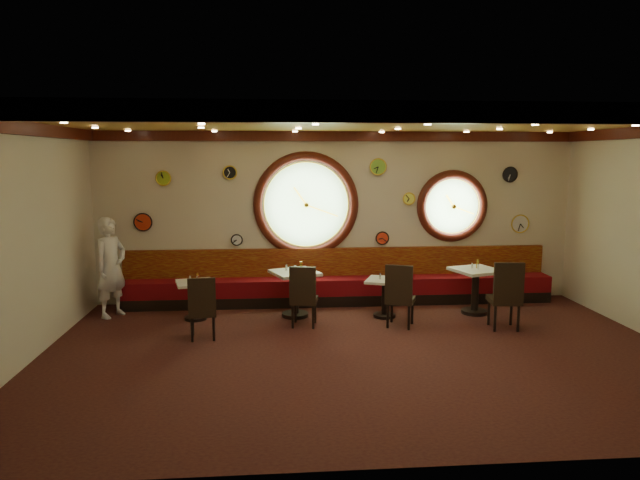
{
  "coord_description": "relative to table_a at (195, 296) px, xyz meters",
  "views": [
    {
      "loc": [
        -1.21,
        -7.65,
        2.76
      ],
      "look_at": [
        -0.52,
        0.8,
        1.5
      ],
      "focal_mm": 32.0,
      "sensor_mm": 36.0,
      "label": 1
    }
  ],
  "objects": [
    {
      "name": "molding_left",
      "position": [
        -1.9,
        -1.88,
        2.7
      ],
      "size": [
        0.1,
        6.0,
        0.18
      ],
      "primitive_type": "cube",
      "color": "#3D120B",
      "rests_on": "wall_back"
    },
    {
      "name": "wall_clock_3",
      "position": [
        3.4,
        1.08,
        0.79
      ],
      "size": [
        0.24,
        0.03,
        0.24
      ],
      "primitive_type": "cylinder",
      "rotation": [
        1.57,
        0.0,
        0.0
      ],
      "color": "red",
      "rests_on": "wall_back"
    },
    {
      "name": "porthole_right_glass",
      "position": [
        4.75,
        1.11,
        1.39
      ],
      "size": [
        1.1,
        0.02,
        1.1
      ],
      "primitive_type": "cylinder",
      "rotation": [
        1.57,
        0.0,
        0.0
      ],
      "color": "#7AAE68",
      "rests_on": "wall_back"
    },
    {
      "name": "chair_c",
      "position": [
        3.34,
        -0.75,
        0.18
      ],
      "size": [
        0.57,
        0.57,
        0.65
      ],
      "rotation": [
        0.0,
        0.0,
        -0.39
      ],
      "color": "black",
      "rests_on": "floor"
    },
    {
      "name": "condiment_d_bottle",
      "position": [
        4.9,
        0.04,
        0.46
      ],
      "size": [
        0.05,
        0.05,
        0.15
      ],
      "primitive_type": "cylinder",
      "color": "gold",
      "rests_on": "table_d"
    },
    {
      "name": "waiter",
      "position": [
        -1.45,
        0.32,
        0.45
      ],
      "size": [
        0.68,
        0.75,
        1.72
      ],
      "primitive_type": "imported",
      "rotation": [
        0.0,
        0.0,
        1.02
      ],
      "color": "white",
      "rests_on": "floor"
    },
    {
      "name": "table_a",
      "position": [
        0.0,
        0.0,
        0.0
      ],
      "size": [
        0.72,
        0.72,
        0.66
      ],
      "color": "black",
      "rests_on": "floor"
    },
    {
      "name": "wall_clock_6",
      "position": [
        3.3,
        1.08,
        2.14
      ],
      "size": [
        0.3,
        0.03,
        0.3
      ],
      "primitive_type": "cylinder",
      "rotation": [
        1.57,
        0.0,
        0.0
      ],
      "color": "#75B438",
      "rests_on": "wall_back"
    },
    {
      "name": "condiment_d_salt",
      "position": [
        4.8,
        0.03,
        0.44
      ],
      "size": [
        0.03,
        0.03,
        0.1
      ],
      "primitive_type": "cylinder",
      "color": "silver",
      "rests_on": "table_d"
    },
    {
      "name": "molding_back",
      "position": [
        2.55,
        1.07,
        2.7
      ],
      "size": [
        9.0,
        0.1,
        0.18
      ],
      "primitive_type": "cube",
      "color": "#3D120B",
      "rests_on": "wall_back"
    },
    {
      "name": "table_b",
      "position": [
        1.69,
        0.04,
        0.09
      ],
      "size": [
        0.94,
        0.94,
        0.8
      ],
      "color": "black",
      "rests_on": "floor"
    },
    {
      "name": "banquette_base",
      "position": [
        2.55,
        0.84,
        -0.31
      ],
      "size": [
        8.0,
        0.55,
        0.2
      ],
      "primitive_type": "cube",
      "color": "black",
      "rests_on": "floor"
    },
    {
      "name": "wall_clock_8",
      "position": [
        0.55,
        1.08,
        2.04
      ],
      "size": [
        0.24,
        0.03,
        0.24
      ],
      "primitive_type": "cylinder",
      "rotation": [
        1.57,
        0.0,
        0.0
      ],
      "color": "black",
      "rests_on": "wall_back"
    },
    {
      "name": "condiment_a_bottle",
      "position": [
        0.05,
        0.02,
        0.31
      ],
      "size": [
        0.05,
        0.05,
        0.14
      ],
      "primitive_type": "cylinder",
      "color": "gold",
      "rests_on": "table_a"
    },
    {
      "name": "condiment_a_pepper",
      "position": [
        0.06,
        -0.06,
        0.3
      ],
      "size": [
        0.04,
        0.04,
        0.11
      ],
      "primitive_type": "cylinder",
      "color": "silver",
      "rests_on": "table_a"
    },
    {
      "name": "condiment_b_pepper",
      "position": [
        1.7,
        0.02,
        0.44
      ],
      "size": [
        0.04,
        0.04,
        0.11
      ],
      "primitive_type": "cylinder",
      "color": "silver",
      "rests_on": "table_b"
    },
    {
      "name": "wall_front",
      "position": [
        2.55,
        -4.88,
        1.19
      ],
      "size": [
        9.0,
        0.02,
        3.2
      ],
      "primitive_type": "cube",
      "color": "beige",
      "rests_on": "floor"
    },
    {
      "name": "condiment_d_pepper",
      "position": [
        4.88,
        -0.05,
        0.43
      ],
      "size": [
        0.03,
        0.03,
        0.09
      ],
      "primitive_type": "cylinder",
      "color": "silver",
      "rests_on": "table_d"
    },
    {
      "name": "porthole_left_ring",
      "position": [
        1.95,
        1.07,
        1.44
      ],
      "size": [
        1.61,
        0.03,
        1.61
      ],
      "primitive_type": "torus",
      "rotation": [
        1.57,
        0.0,
        0.0
      ],
      "color": "yellow",
      "rests_on": "wall_back"
    },
    {
      "name": "wall_left",
      "position": [
        -1.95,
        -1.88,
        1.19
      ],
      "size": [
        0.02,
        6.0,
        3.2
      ],
      "primitive_type": "cube",
      "color": "beige",
      "rests_on": "floor"
    },
    {
      "name": "chair_a",
      "position": [
        0.26,
        -1.12,
        0.14
      ],
      "size": [
        0.45,
        0.45,
        0.6
      ],
      "rotation": [
        0.0,
        0.0,
        0.1
      ],
      "color": "black",
      "rests_on": "floor"
    },
    {
      "name": "condiment_a_salt",
      "position": [
        -0.08,
        0.03,
        0.29
      ],
      "size": [
        0.03,
        0.03,
        0.1
      ],
      "primitive_type": "cylinder",
      "color": "silver",
      "rests_on": "table_a"
    },
    {
      "name": "floor",
      "position": [
        2.55,
        -1.88,
        -0.41
      ],
      "size": [
        9.0,
        6.0,
        0.0
      ],
      "primitive_type": "cube",
      "color": "black",
      "rests_on": "ground"
    },
    {
      "name": "ceiling",
      "position": [
        2.55,
        -1.88,
        2.79
      ],
      "size": [
        9.0,
        6.0,
        0.02
      ],
      "primitive_type": "cube",
      "color": "gold",
      "rests_on": "wall_back"
    },
    {
      "name": "wall_back",
      "position": [
        2.55,
        1.12,
        1.19
      ],
      "size": [
        9.0,
        0.02,
        3.2
      ],
      "primitive_type": "cube",
      "color": "beige",
      "rests_on": "floor"
    },
    {
      "name": "table_c",
      "position": [
        3.23,
        -0.11,
        0.0
      ],
      "size": [
        0.78,
        0.78,
        0.66
      ],
      "color": "black",
      "rests_on": "floor"
    },
    {
      "name": "condiment_b_bottle",
      "position": [
        1.8,
        0.07,
        0.46
      ],
      "size": [
        0.05,
        0.05,
        0.16
      ],
      "primitive_type": "cylinder",
      "color": "gold",
      "rests_on": "table_b"
    },
    {
      "name": "chair_b",
      "position": [
        1.8,
        -0.6,
        0.17
      ],
      "size": [
        0.49,
        0.49,
        0.63
      ],
      "rotation": [
        0.0,
        0.0,
        -0.17
      ],
      "color": "black",
      "rests_on": "floor"
    },
    {
      "name": "condiment_c_pepper",
      "position": [
        3.25,
        -0.11,
        0.3
      ],
      "size": [
        0.04,
        0.04,
        0.1
      ],
      "primitive_type": "cylinder",
      "color": "silver",
      "rests_on": "table_c"
    },
    {
      "name": "porthole_left_glass",
      "position": [
        1.95,
        1.11,
        1.44
      ],
      "size": [
        1.66,
        0.02,
        1.66
      ],
      "primitive_type": "cylinder",
      "rotation": [
        1.57,
        0.0,
        0.0
      ],
      "color": "#7AAE68",
      "rests_on": "wall_back"
    },
    {
      "name": "wall_clock_2",
      "position": [
        5.85,
        1.08,
        1.99
      ],
      "size": [
        0.28,
        0.03,
        0.28
      ],
      "primitive_type": "cylinder",
      "rotation": [
        1.57,
        0.0,
        0.0
      ],
      "color": "black",
      "rests_on": "wall_back"
    },
    {
      "name": "wall_clock_1",
      "position": [
        0.65,
        1.08,
        0.79
      ],
      "size": [
        0.2,
        0.03,
        0.2
      ],
      "primitive_type": "cylinder",
      "rotation": [
        1.57,
        0.0,
        0.0
      ],
      "color": "white",
      "rests_on": "wall_back"
    },
    {
      "name": "porthole_right_ring",
      "position": [
        4.75,
        1.07,
        1.39
      ],
      "size": [
        1.09,
        0.03,
        1.09
      ],
      "primitive_type": "torus",
      "rotation": [
        1.57,
        0.0,
        0.0
      ],
      "color": "yellow",
      "rests_on": "wall_back"
    },
    {
      "name": "chair_d",
      "position": [
        5.0,
        -1.02,
        0.22
      ],
      "size": [
        0.51,
        0.51,
        0.69
      ],
      "rotation": [
        0.0,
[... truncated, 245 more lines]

